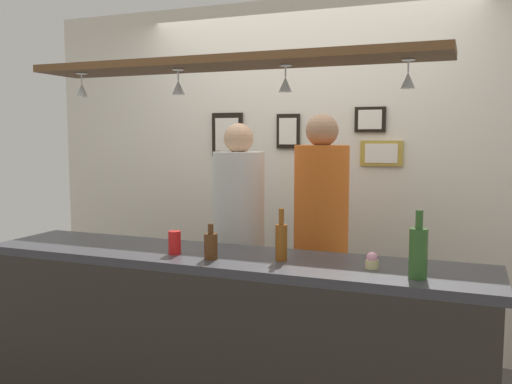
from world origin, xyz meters
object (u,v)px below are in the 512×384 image
(person_left_white_patterned_shirt, at_px, (239,224))
(person_middle_orange_shirt, at_px, (321,224))
(bottle_beer_amber_tall, at_px, (281,240))
(bottle_beer_brown_stubby, at_px, (211,245))
(picture_frame_upper_small, at_px, (370,120))
(picture_frame_crest, at_px, (288,131))
(picture_frame_lower_pair, at_px, (381,153))
(drink_can, at_px, (175,243))
(cupcake, at_px, (372,261))
(picture_frame_caricature, at_px, (227,135))
(bottle_champagne_green, at_px, (418,252))

(person_left_white_patterned_shirt, distance_m, person_middle_orange_shirt, 0.56)
(person_middle_orange_shirt, distance_m, bottle_beer_amber_tall, 0.75)
(bottle_beer_brown_stubby, height_order, picture_frame_upper_small, picture_frame_upper_small)
(bottle_beer_amber_tall, distance_m, picture_frame_upper_small, 1.56)
(bottle_beer_amber_tall, height_order, picture_frame_crest, picture_frame_crest)
(picture_frame_lower_pair, bearing_deg, picture_frame_crest, 180.00)
(bottle_beer_brown_stubby, relative_size, drink_can, 1.48)
(cupcake, distance_m, picture_frame_lower_pair, 1.50)
(drink_can, bearing_deg, picture_frame_caricature, 104.01)
(person_left_white_patterned_shirt, relative_size, bottle_beer_amber_tall, 6.41)
(bottle_beer_brown_stubby, bearing_deg, bottle_champagne_green, -0.29)
(picture_frame_caricature, bearing_deg, cupcake, -45.65)
(picture_frame_crest, bearing_deg, picture_frame_caricature, 180.00)
(bottle_beer_brown_stubby, bearing_deg, person_middle_orange_shirt, 68.17)
(person_left_white_patterned_shirt, bearing_deg, cupcake, -36.92)
(cupcake, bearing_deg, drink_can, -176.28)
(picture_frame_crest, relative_size, picture_frame_caricature, 0.76)
(drink_can, relative_size, cupcake, 1.56)
(bottle_beer_amber_tall, xyz_separation_m, picture_frame_caricature, (-0.94, 1.41, 0.53))
(picture_frame_crest, distance_m, picture_frame_caricature, 0.51)
(person_left_white_patterned_shirt, bearing_deg, picture_frame_caricature, 120.00)
(person_middle_orange_shirt, bearing_deg, cupcake, -59.49)
(picture_frame_upper_small, bearing_deg, picture_frame_caricature, 180.00)
(person_left_white_patterned_shirt, xyz_separation_m, person_middle_orange_shirt, (0.56, -0.00, 0.03))
(person_left_white_patterned_shirt, distance_m, drink_can, 0.82)
(picture_frame_crest, height_order, picture_frame_caricature, picture_frame_caricature)
(bottle_beer_amber_tall, xyz_separation_m, bottle_champagne_green, (0.66, -0.11, 0.02))
(bottle_beer_amber_tall, relative_size, picture_frame_caricature, 0.76)
(picture_frame_lower_pair, bearing_deg, person_middle_orange_shirt, -111.53)
(picture_frame_lower_pair, distance_m, picture_frame_upper_small, 0.25)
(person_middle_orange_shirt, bearing_deg, picture_frame_caricature, 144.81)
(person_middle_orange_shirt, distance_m, picture_frame_lower_pair, 0.83)
(drink_can, bearing_deg, picture_frame_lower_pair, 60.66)
(bottle_champagne_green, relative_size, bottle_beer_brown_stubby, 1.67)
(bottle_beer_amber_tall, bearing_deg, bottle_champagne_green, -9.47)
(picture_frame_crest, xyz_separation_m, picture_frame_upper_small, (0.61, 0.00, 0.08))
(picture_frame_crest, bearing_deg, bottle_beer_brown_stubby, -86.48)
(person_middle_orange_shirt, relative_size, picture_frame_upper_small, 7.81)
(bottle_beer_brown_stubby, xyz_separation_m, picture_frame_lower_pair, (0.60, 1.52, 0.42))
(bottle_beer_amber_tall, relative_size, cupcake, 3.33)
(person_middle_orange_shirt, distance_m, picture_frame_upper_small, 0.95)
(person_left_white_patterned_shirt, height_order, picture_frame_caricature, picture_frame_caricature)
(cupcake, relative_size, picture_frame_caricature, 0.23)
(drink_can, relative_size, picture_frame_crest, 0.47)
(picture_frame_crest, bearing_deg, cupcake, -58.15)
(cupcake, xyz_separation_m, picture_frame_caricature, (-1.39, 1.42, 0.59))
(person_left_white_patterned_shirt, distance_m, cupcake, 1.25)
(person_middle_orange_shirt, bearing_deg, bottle_beer_brown_stubby, -111.83)
(drink_can, height_order, picture_frame_upper_small, picture_frame_upper_small)
(person_left_white_patterned_shirt, xyz_separation_m, picture_frame_caricature, (-0.38, 0.66, 0.59))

